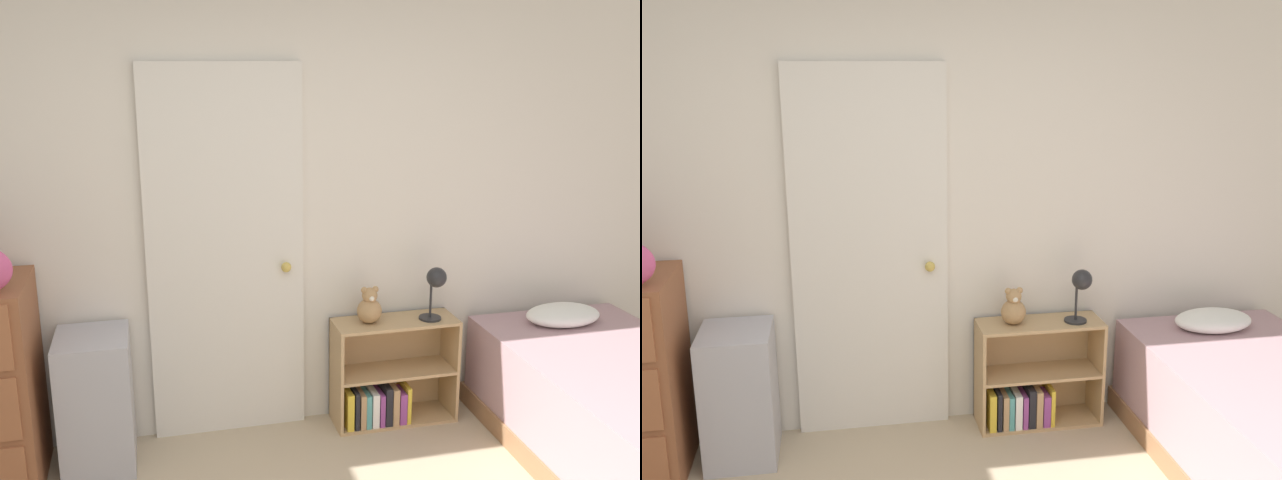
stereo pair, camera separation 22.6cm
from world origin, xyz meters
TOP-DOWN VIEW (x-y plane):
  - wall_back at (0.00, 2.18)m, footprint 10.00×0.06m
  - door_closed at (-0.13, 2.13)m, footprint 0.84×0.09m
  - storage_bin at (-0.84, 1.93)m, footprint 0.36×0.41m
  - bookshelf at (0.75, 2.01)m, footprint 0.71×0.26m
  - teddy_bear at (0.64, 2.00)m, footprint 0.14×0.14m
  - desk_lamp at (1.02, 1.96)m, footprint 0.14×0.14m
  - bed at (1.78, 1.19)m, footprint 0.99×1.91m

SIDE VIEW (x-z plane):
  - bookshelf at x=0.75m, z-range -0.07..0.54m
  - bed at x=1.78m, z-range -0.05..0.62m
  - storage_bin at x=-0.84m, z-range 0.00..0.71m
  - teddy_bear at x=0.64m, z-range 0.60..0.81m
  - desk_lamp at x=1.02m, z-range 0.68..0.99m
  - door_closed at x=-0.13m, z-range 0.00..2.04m
  - wall_back at x=0.00m, z-range 0.00..2.55m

